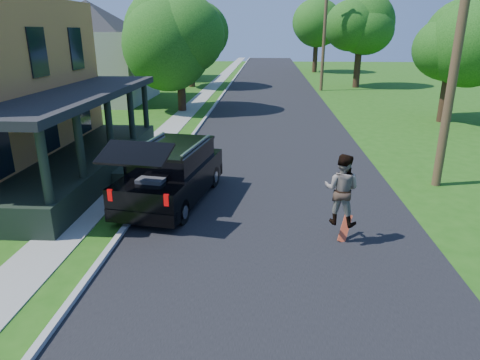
# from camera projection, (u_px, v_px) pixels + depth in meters

# --- Properties ---
(ground) EXTENTS (140.00, 140.00, 0.00)m
(ground) POSITION_uv_depth(u_px,v_px,m) (277.00, 270.00, 9.58)
(ground) COLOR #1F5310
(ground) RESTS_ON ground
(street) EXTENTS (8.00, 120.00, 0.02)m
(street) POSITION_uv_depth(u_px,v_px,m) (272.00, 112.00, 28.42)
(street) COLOR black
(street) RESTS_ON ground
(curb) EXTENTS (0.15, 120.00, 0.12)m
(curb) POSITION_uv_depth(u_px,v_px,m) (211.00, 111.00, 28.67)
(curb) COLOR #9C9C97
(curb) RESTS_ON ground
(sidewalk) EXTENTS (1.30, 120.00, 0.03)m
(sidewalk) POSITION_uv_depth(u_px,v_px,m) (188.00, 111.00, 28.76)
(sidewalk) COLOR gray
(sidewalk) RESTS_ON ground
(front_walk) EXTENTS (6.50, 1.20, 0.03)m
(front_walk) POSITION_uv_depth(u_px,v_px,m) (17.00, 176.00, 15.81)
(front_walk) COLOR gray
(front_walk) RESTS_ON ground
(neighbor_house_mid) EXTENTS (12.78, 12.78, 8.30)m
(neighbor_house_mid) POSITION_uv_depth(u_px,v_px,m) (90.00, 44.00, 31.63)
(neighbor_house_mid) COLOR #A39C90
(neighbor_house_mid) RESTS_ON ground
(neighbor_house_far) EXTENTS (12.78, 12.78, 8.30)m
(neighbor_house_far) POSITION_uv_depth(u_px,v_px,m) (148.00, 40.00, 46.70)
(neighbor_house_far) COLOR #A39C90
(neighbor_house_far) RESTS_ON ground
(black_suv) EXTENTS (2.69, 5.35, 2.38)m
(black_suv) POSITION_uv_depth(u_px,v_px,m) (171.00, 174.00, 13.19)
(black_suv) COLOR black
(black_suv) RESTS_ON ground
(skateboarder) EXTENTS (1.06, 0.96, 1.79)m
(skateboarder) POSITION_uv_depth(u_px,v_px,m) (341.00, 189.00, 10.43)
(skateboarder) COLOR black
(skateboarder) RESTS_ON ground
(skateboard) EXTENTS (0.45, 0.54, 0.65)m
(skateboard) POSITION_uv_depth(u_px,v_px,m) (345.00, 229.00, 10.98)
(skateboard) COLOR #B12F0F
(skateboard) RESTS_ON ground
(tree_left_mid) EXTENTS (7.35, 7.17, 8.17)m
(tree_left_mid) POSITION_uv_depth(u_px,v_px,m) (178.00, 31.00, 27.12)
(tree_left_mid) COLOR black
(tree_left_mid) RESTS_ON ground
(tree_left_far) EXTENTS (7.26, 7.03, 8.87)m
(tree_left_far) POSITION_uv_depth(u_px,v_px,m) (189.00, 25.00, 39.39)
(tree_left_far) COLOR black
(tree_left_far) RESTS_ON ground
(tree_right_near) EXTENTS (5.93, 5.61, 7.50)m
(tree_right_near) POSITION_uv_depth(u_px,v_px,m) (453.00, 35.00, 23.73)
(tree_right_near) COLOR black
(tree_right_near) RESTS_ON ground
(tree_right_mid) EXTENTS (6.32, 6.37, 8.88)m
(tree_right_mid) POSITION_uv_depth(u_px,v_px,m) (361.00, 22.00, 38.85)
(tree_right_mid) COLOR black
(tree_right_mid) RESTS_ON ground
(tree_right_far) EXTENTS (6.44, 6.40, 9.47)m
(tree_right_far) POSITION_uv_depth(u_px,v_px,m) (317.00, 22.00, 53.78)
(tree_right_far) COLOR black
(tree_right_far) RESTS_ON ground
(utility_pole_near) EXTENTS (1.73, 0.72, 9.36)m
(utility_pole_near) POSITION_uv_depth(u_px,v_px,m) (459.00, 39.00, 13.30)
(utility_pole_near) COLOR #4B3C22
(utility_pole_near) RESTS_ON ground
(utility_pole_far) EXTENTS (1.74, 0.35, 10.23)m
(utility_pole_far) POSITION_uv_depth(u_px,v_px,m) (325.00, 29.00, 36.81)
(utility_pole_far) COLOR #4B3C22
(utility_pole_far) RESTS_ON ground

